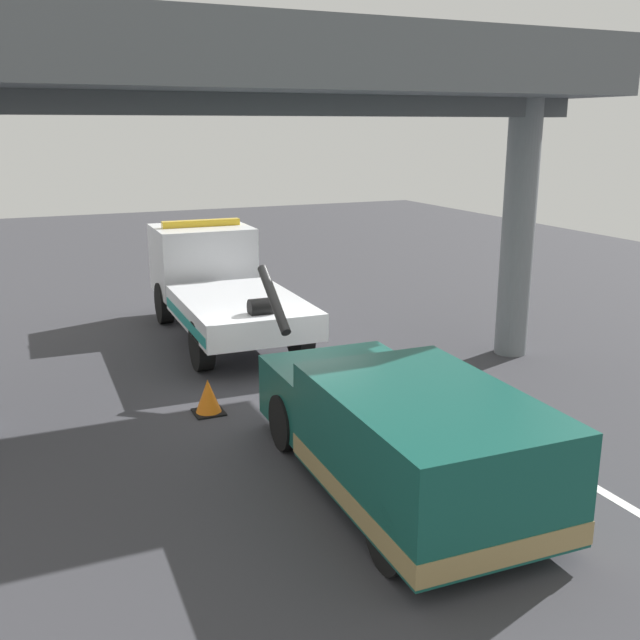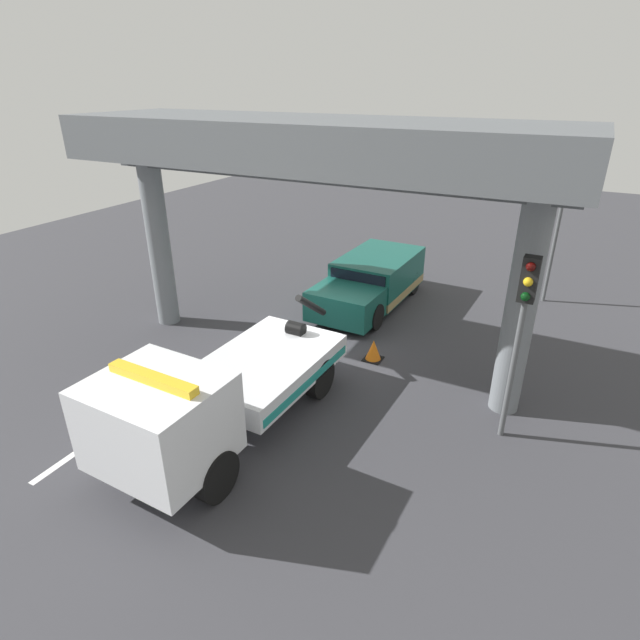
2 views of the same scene
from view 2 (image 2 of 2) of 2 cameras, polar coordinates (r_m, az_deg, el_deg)
name	(u,v)px [view 2 (image 2 of 2)]	position (r m, az deg, el deg)	size (l,w,h in m)	color
ground_plane	(317,353)	(14.74, -0.30, -3.68)	(60.00, 40.00, 0.10)	#38383D
lane_stripe_west	(333,274)	(20.61, 1.49, 5.15)	(2.60, 0.16, 0.01)	silver
lane_stripe_mid	(248,334)	(15.87, -8.10, -1.51)	(2.60, 0.16, 0.01)	silver
lane_stripe_east	(86,445)	(12.29, -24.68, -12.64)	(2.60, 0.16, 0.01)	silver
tow_truck_white	(211,396)	(10.82, -12.06, -8.31)	(7.28, 2.57, 2.46)	white
towed_van_green	(371,282)	(17.72, 5.78, 4.28)	(5.25, 2.34, 1.58)	#145147
overpass_structure	(309,156)	(12.66, -1.24, 17.89)	(3.60, 12.45, 6.29)	slate
traffic_light_near	(562,206)	(18.78, 25.44, 11.43)	(0.39, 0.32, 4.63)	#515456
traffic_light_far	(523,311)	(10.72, 21.78, 0.94)	(0.39, 0.32, 4.10)	#515456
traffic_cone_orange	(373,351)	(14.25, 6.00, -3.41)	(0.50, 0.50, 0.60)	orange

